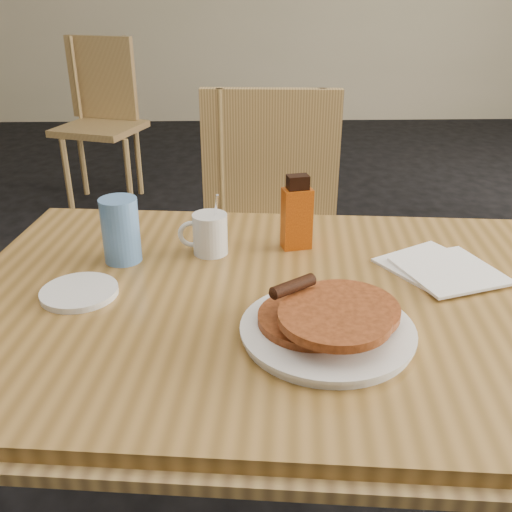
{
  "coord_description": "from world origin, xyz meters",
  "views": [
    {
      "loc": [
        -0.05,
        -0.95,
        1.28
      ],
      "look_at": [
        -0.02,
        0.03,
        0.81
      ],
      "focal_mm": 40.0,
      "sensor_mm": 36.0,
      "label": 1
    }
  ],
  "objects": [
    {
      "name": "syrup_bottle",
      "position": [
        0.07,
        0.2,
        0.83
      ],
      "size": [
        0.07,
        0.05,
        0.17
      ],
      "rotation": [
        0.0,
        0.0,
        0.2
      ],
      "color": "maroon",
      "rests_on": "main_table"
    },
    {
      "name": "coffee_mug",
      "position": [
        -0.12,
        0.18,
        0.8
      ],
      "size": [
        0.11,
        0.07,
        0.14
      ],
      "rotation": [
        0.0,
        0.0,
        -0.13
      ],
      "color": "white",
      "rests_on": "main_table"
    },
    {
      "name": "chair_main_far",
      "position": [
        0.05,
        0.75,
        0.59
      ],
      "size": [
        0.48,
        0.48,
        0.99
      ],
      "rotation": [
        0.0,
        0.0,
        -0.07
      ],
      "color": "tan",
      "rests_on": "floor"
    },
    {
      "name": "side_saucer",
      "position": [
        -0.36,
        -0.0,
        0.76
      ],
      "size": [
        0.15,
        0.15,
        0.01
      ],
      "primitive_type": "cylinder",
      "rotation": [
        0.0,
        0.0,
        -0.04
      ],
      "color": "white",
      "rests_on": "main_table"
    },
    {
      "name": "blue_tumbler",
      "position": [
        -0.3,
        0.15,
        0.82
      ],
      "size": [
        0.09,
        0.09,
        0.14
      ],
      "primitive_type": "cylinder",
      "rotation": [
        0.0,
        0.0,
        -0.22
      ],
      "color": "#5384C4",
      "rests_on": "main_table"
    },
    {
      "name": "napkin_stack",
      "position": [
        0.36,
        0.07,
        0.76
      ],
      "size": [
        0.26,
        0.27,
        0.01
      ],
      "rotation": [
        0.0,
        0.0,
        0.52
      ],
      "color": "white",
      "rests_on": "main_table"
    },
    {
      "name": "main_table",
      "position": [
        0.04,
        -0.01,
        0.71
      ],
      "size": [
        1.38,
        1.0,
        0.75
      ],
      "rotation": [
        0.0,
        0.0,
        -0.1
      ],
      "color": "olive",
      "rests_on": "floor"
    },
    {
      "name": "pancake_plate",
      "position": [
        0.09,
        -0.16,
        0.77
      ],
      "size": [
        0.29,
        0.29,
        0.09
      ],
      "rotation": [
        0.0,
        0.0,
        0.18
      ],
      "color": "white",
      "rests_on": "main_table"
    },
    {
      "name": "chair_wall_extra",
      "position": [
        -0.9,
        2.65,
        0.6
      ],
      "size": [
        0.57,
        0.58,
        1.0
      ],
      "rotation": [
        0.0,
        0.0,
        -0.33
      ],
      "color": "tan",
      "rests_on": "floor"
    }
  ]
}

